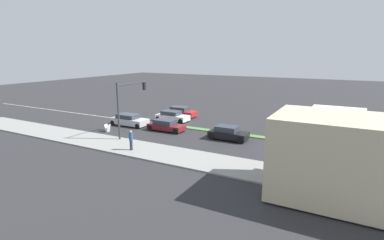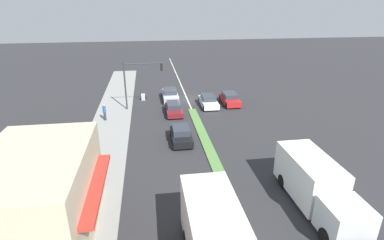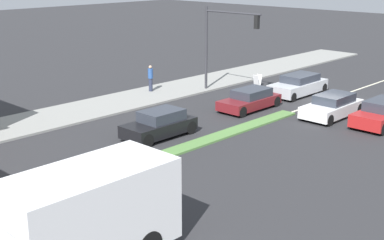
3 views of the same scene
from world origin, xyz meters
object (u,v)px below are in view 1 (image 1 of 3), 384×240
at_px(traffic_signal_main, 128,99).
at_px(van_white, 172,116).
at_px(warning_aframe_sign, 108,128).
at_px(sedan_maroon, 166,125).
at_px(hatchback_red, 181,112).
at_px(sedan_silver, 129,120).
at_px(suv_black, 228,133).
at_px(pedestrian, 131,140).
at_px(delivery_truck, 347,122).

relative_size(traffic_signal_main, van_white, 1.34).
bearing_deg(warning_aframe_sign, sedan_maroon, 123.06).
distance_m(hatchback_red, sedan_silver, 7.75).
distance_m(suv_black, sedan_maroon, 7.38).
height_order(van_white, sedan_silver, sedan_silver).
bearing_deg(suv_black, van_white, -115.27).
relative_size(traffic_signal_main, hatchback_red, 1.35).
bearing_deg(pedestrian, delivery_truck, 131.85).
bearing_deg(delivery_truck, hatchback_red, -90.00).
relative_size(hatchback_red, sedan_maroon, 0.99).
height_order(hatchback_red, sedan_maroon, hatchback_red).
relative_size(delivery_truck, sedan_maroon, 1.80).
bearing_deg(suv_black, traffic_signal_main, -67.19).
relative_size(pedestrian, sedan_maroon, 0.42).
distance_m(pedestrian, delivery_truck, 21.99).
bearing_deg(pedestrian, van_white, -164.79).
bearing_deg(warning_aframe_sign, delivery_truck, 114.90).
bearing_deg(warning_aframe_sign, suv_black, 105.30).
bearing_deg(van_white, pedestrian, 15.21).
height_order(traffic_signal_main, van_white, traffic_signal_main).
height_order(warning_aframe_sign, sedan_silver, sedan_silver).
bearing_deg(suv_black, hatchback_red, -126.50).
bearing_deg(hatchback_red, traffic_signal_main, 2.07).
distance_m(warning_aframe_sign, sedan_maroon, 6.38).
xyz_separation_m(sedan_silver, sedan_maroon, (0.00, 5.23, -0.05)).
xyz_separation_m(delivery_truck, hatchback_red, (0.00, -20.01, -0.81)).
distance_m(traffic_signal_main, sedan_silver, 6.06).
distance_m(traffic_signal_main, suv_black, 10.63).
distance_m(pedestrian, sedan_silver, 9.92).
distance_m(warning_aframe_sign, sedan_silver, 3.49).
distance_m(pedestrian, sedan_maroon, 7.59).
bearing_deg(hatchback_red, sedan_silver, -21.77).
relative_size(warning_aframe_sign, van_white, 0.20).
height_order(warning_aframe_sign, suv_black, suv_black).
bearing_deg(pedestrian, traffic_signal_main, -137.62).
bearing_deg(sedan_maroon, traffic_signal_main, -26.48).
relative_size(pedestrian, hatchback_red, 0.43).
xyz_separation_m(traffic_signal_main, warning_aframe_sign, (-0.44, -3.39, -3.47)).
xyz_separation_m(pedestrian, sedan_maroon, (-7.47, -1.28, -0.46)).
relative_size(pedestrian, suv_black, 0.46).
xyz_separation_m(pedestrian, van_white, (-11.87, -3.23, -0.42)).
bearing_deg(pedestrian, sedan_silver, -138.92).
relative_size(pedestrian, warning_aframe_sign, 2.11).
xyz_separation_m(van_white, sedan_maroon, (4.40, 1.95, -0.03)).
bearing_deg(warning_aframe_sign, hatchback_red, 164.35).
distance_m(traffic_signal_main, van_white, 8.94).
relative_size(warning_aframe_sign, sedan_silver, 0.18).
xyz_separation_m(van_white, sedan_silver, (4.40, -3.29, 0.02)).
height_order(van_white, hatchback_red, hatchback_red).
height_order(delivery_truck, hatchback_red, delivery_truck).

